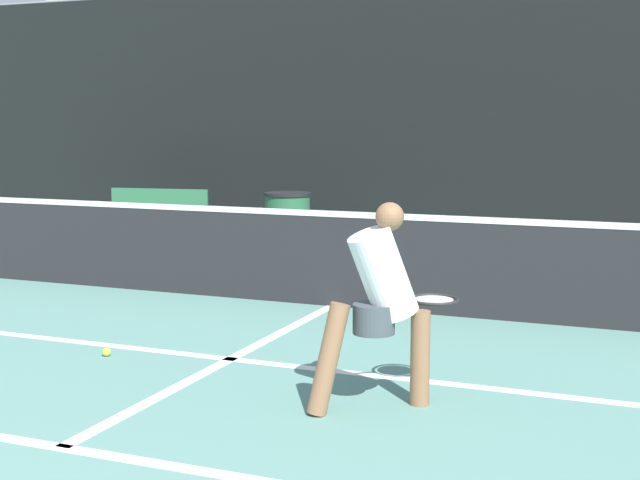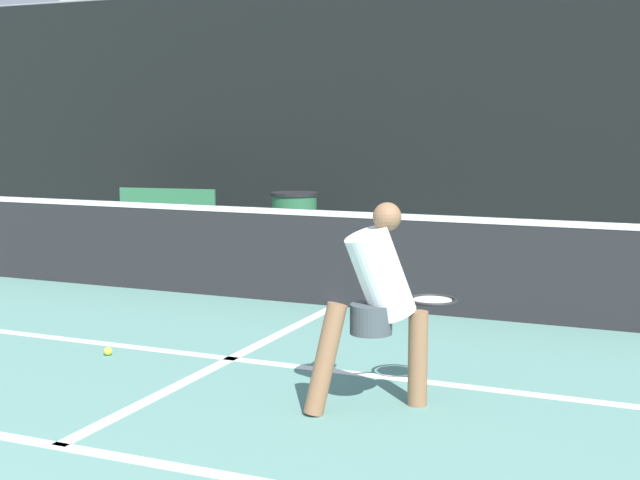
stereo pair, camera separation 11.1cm
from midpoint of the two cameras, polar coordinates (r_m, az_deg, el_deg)
The scene contains 11 objects.
court_baseline_near at distance 5.35m, azimuth -15.85°, elevation -12.55°, with size 11.00×0.10×0.01m, color white.
court_service_line at distance 6.96m, azimuth -5.27°, elevation -7.56°, with size 8.25×0.10×0.01m, color white.
court_center_mark at distance 7.01m, azimuth -5.03°, elevation -7.44°, with size 0.10×4.16×0.01m, color white.
net at distance 8.75m, azimuth 1.37°, elevation -0.97°, with size 11.09×0.09×1.07m.
fence_back at distance 12.26m, azimuth 8.06°, elevation 7.71°, with size 24.00×0.06×3.71m.
player_practicing at distance 5.62m, azimuth 4.34°, elevation -3.77°, with size 0.88×1.06×1.33m.
tennis_ball_scattered_1 at distance 7.20m, azimuth -12.98°, elevation -6.95°, with size 0.07×0.07×0.07m, color #D1E033.
courtside_bench at distance 12.82m, azimuth -9.70°, elevation 1.46°, with size 1.51×0.58×0.86m.
trash_bin at distance 11.81m, azimuth -1.39°, elevation 0.94°, with size 0.62×0.62×0.88m.
parked_car at distance 17.19m, azimuth 3.91°, elevation 3.74°, with size 1.82×4.06×1.54m.
building_far at distance 27.61m, azimuth 16.72°, elevation 9.87°, with size 36.00×2.40×6.07m, color #B2ADA3.
Camera 2 is at (3.26, -0.55, 1.83)m, focal length 50.00 mm.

